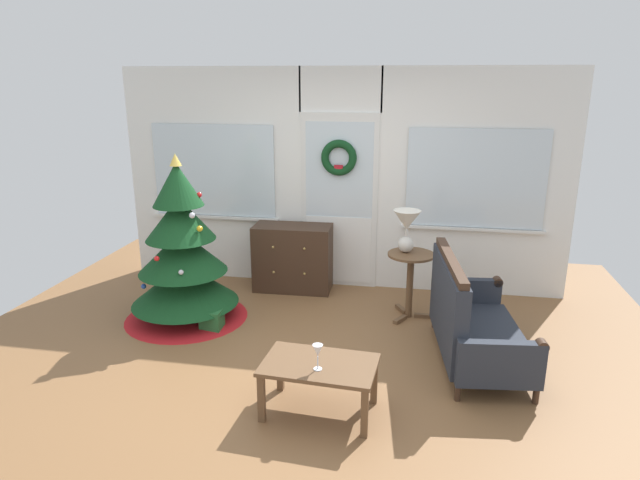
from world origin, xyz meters
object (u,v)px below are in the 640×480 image
christmas_tree (183,261)px  dresser_cabinet (293,258)px  table_lamp (407,225)px  gift_box (212,320)px  settee_sofa (469,321)px  wine_glass (318,352)px  coffee_table (319,370)px  side_table (410,272)px

christmas_tree → dresser_cabinet: 1.38m
table_lamp → gift_box: table_lamp is taller
settee_sofa → wine_glass: size_ratio=7.75×
dresser_cabinet → wine_glass: bearing=-72.8°
christmas_tree → settee_sofa: bearing=-8.0°
coffee_table → table_lamp: bearing=73.9°
side_table → coffee_table: 1.96m
side_table → coffee_table: size_ratio=0.80×
wine_glass → settee_sofa: bearing=44.2°
settee_sofa → coffee_table: bearing=-138.3°
settee_sofa → coffee_table: size_ratio=1.73×
dresser_cabinet → gift_box: (-0.55, -1.22, -0.29)m
side_table → table_lamp: bearing=146.3°
christmas_tree → table_lamp: size_ratio=3.92×
christmas_tree → coffee_table: (1.69, -1.42, -0.28)m
dresser_cabinet → settee_sofa: (1.92, -1.40, -0.01)m
dresser_cabinet → settee_sofa: size_ratio=0.60×
christmas_tree → wine_glass: 2.27m
side_table → coffee_table: side_table is taller
settee_sofa → christmas_tree: bearing=172.0°
dresser_cabinet → side_table: dresser_cabinet is taller
table_lamp → gift_box: bearing=-159.2°
christmas_tree → side_table: christmas_tree is taller
settee_sofa → side_table: bearing=122.6°
table_lamp → wine_glass: bearing=-105.3°
christmas_tree → settee_sofa: size_ratio=1.14×
christmas_tree → side_table: 2.34m
dresser_cabinet → wine_glass: size_ratio=4.67×
settee_sofa → table_lamp: bearing=124.1°
christmas_tree → gift_box: bearing=-31.5°
settee_sofa → table_lamp: table_lamp is taller
table_lamp → wine_glass: 2.11m
wine_glass → dresser_cabinet: bearing=107.2°
coffee_table → gift_box: size_ratio=4.21×
settee_sofa → gift_box: 2.48m
coffee_table → settee_sofa: bearing=41.7°
christmas_tree → table_lamp: christmas_tree is taller
christmas_tree → wine_glass: (1.69, -1.51, -0.08)m
gift_box → wine_glass: bearing=-44.1°
side_table → dresser_cabinet: bearing=158.1°
side_table → wine_glass: 2.04m
settee_sofa → gift_box: size_ratio=7.30×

